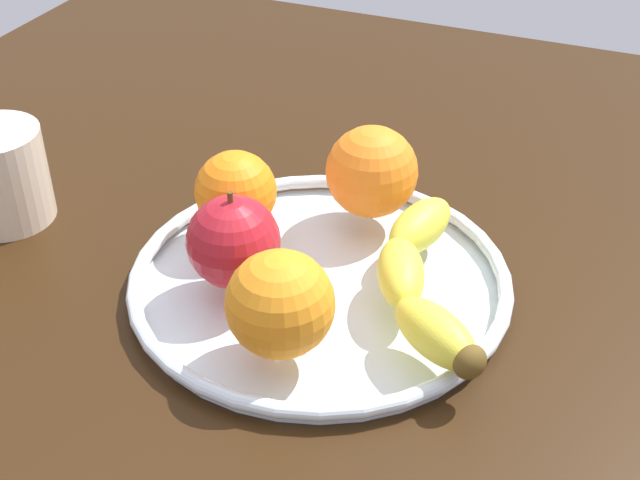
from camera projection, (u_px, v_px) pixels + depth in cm
name	position (u px, v px, depth cm)	size (l,w,h in cm)	color
ground_plane	(320.00, 308.00, 71.41)	(116.21, 116.21, 4.00)	black
fruit_bowl	(320.00, 280.00, 69.73)	(30.36, 30.36, 1.80)	silver
banana	(420.00, 278.00, 65.56)	(20.01, 11.97, 3.56)	yellow
apple	(233.00, 242.00, 66.26)	(7.21, 7.21, 8.01)	#AB1824
orange_center	(236.00, 191.00, 72.47)	(6.84, 6.84, 6.84)	orange
orange_back_left	(280.00, 304.00, 59.86)	(7.65, 7.65, 7.65)	orange
orange_front_right	(372.00, 172.00, 74.07)	(7.87, 7.87, 7.87)	orange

